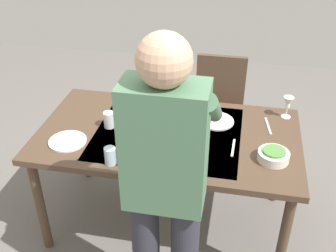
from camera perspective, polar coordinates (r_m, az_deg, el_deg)
The scene contains 15 objects.
ground_plane at distance 3.07m, azimuth -0.00°, elevation -12.95°, with size 6.00×6.00×0.00m, color #66605B.
dining_table at distance 2.62m, azimuth -0.00°, elevation -2.29°, with size 1.64×0.91×0.77m.
chair_near at distance 3.39m, azimuth 7.01°, elevation 2.92°, with size 0.40×0.40×0.91m.
person_server at distance 1.88m, azimuth -0.34°, elevation -8.12°, with size 0.42×0.61×1.69m.
wine_bottle at distance 2.23m, azimuth -1.84°, elevation -3.54°, with size 0.07×0.07×0.30m.
wine_glass_left at distance 2.80m, azimuth 16.35°, elevation 3.03°, with size 0.07×0.07×0.15m.
wine_glass_right at distance 2.29m, azimuth -3.91°, elevation -2.66°, with size 0.07×0.07×0.15m.
water_cup_near_left at distance 2.64m, azimuth -8.22°, elevation 0.87°, with size 0.07×0.07×0.11m, color silver.
water_cup_near_right at distance 2.32m, azimuth -8.03°, elevation -4.14°, with size 0.07×0.07×0.10m, color silver.
serving_bowl_pasta at distance 2.54m, azimuth -0.32°, elevation -0.65°, with size 0.30×0.30×0.07m.
side_bowl_salad at distance 2.41m, azimuth 14.47°, elevation -3.96°, with size 0.18×0.18×0.07m.
dinner_plate_near at distance 2.71m, azimuth 6.73°, elevation 0.69°, with size 0.23×0.23×0.01m, color silver.
dinner_plate_far at distance 2.57m, azimuth -13.79°, elevation -2.06°, with size 0.23×0.23×0.01m, color silver.
table_knife at distance 2.72m, azimuth 13.75°, elevation 0.02°, with size 0.01×0.20×0.01m, color silver.
table_fork at distance 2.47m, azimuth 9.05°, elevation -3.00°, with size 0.01×0.18×0.01m, color silver.
Camera 1 is at (-0.42, 2.11, 2.19)m, focal length 43.83 mm.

